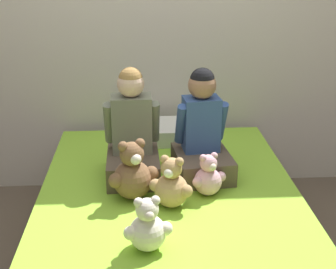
{
  "coord_description": "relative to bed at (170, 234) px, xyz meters",
  "views": [
    {
      "loc": [
        -0.15,
        -2.2,
        1.74
      ],
      "look_at": [
        0.0,
        0.19,
        0.76
      ],
      "focal_mm": 50.0,
      "sensor_mm": 36.0,
      "label": 1
    }
  ],
  "objects": [
    {
      "name": "teddy_bear_between_children",
      "position": [
        0.0,
        -0.1,
        0.36
      ],
      "size": [
        0.22,
        0.18,
        0.28
      ],
      "rotation": [
        0.0,
        0.0,
        -0.44
      ],
      "color": "tan",
      "rests_on": "bed"
    },
    {
      "name": "pillow_at_headboard",
      "position": [
        0.0,
        0.8,
        0.3
      ],
      "size": [
        0.45,
        0.33,
        0.11
      ],
      "color": "silver",
      "rests_on": "bed"
    },
    {
      "name": "teddy_bear_held_by_left_child",
      "position": [
        -0.2,
        -0.0,
        0.38
      ],
      "size": [
        0.26,
        0.21,
        0.33
      ],
      "rotation": [
        0.0,
        0.0,
        0.37
      ],
      "color": "brown",
      "rests_on": "bed"
    },
    {
      "name": "teddy_bear_held_by_right_child",
      "position": [
        0.2,
        0.01,
        0.34
      ],
      "size": [
        0.19,
        0.15,
        0.24
      ],
      "rotation": [
        0.0,
        0.0,
        0.4
      ],
      "color": "#DBA3B2",
      "rests_on": "bed"
    },
    {
      "name": "wall_behind_bed",
      "position": [
        0.0,
        1.1,
        1.01
      ],
      "size": [
        8.0,
        0.06,
        2.5
      ],
      "color": "beige",
      "rests_on": "ground_plane"
    },
    {
      "name": "child_on_right",
      "position": [
        0.2,
        0.27,
        0.48
      ],
      "size": [
        0.35,
        0.41,
        0.63
      ],
      "rotation": [
        0.0,
        0.0,
        0.12
      ],
      "color": "brown",
      "rests_on": "bed"
    },
    {
      "name": "ground_plane",
      "position": [
        0.0,
        0.0,
        -0.24
      ],
      "size": [
        14.0,
        14.0,
        0.0
      ],
      "primitive_type": "plane",
      "color": "brown"
    },
    {
      "name": "child_on_left",
      "position": [
        -0.2,
        0.27,
        0.48
      ],
      "size": [
        0.32,
        0.4,
        0.64
      ],
      "rotation": [
        0.0,
        0.0,
        0.02
      ],
      "color": "brown",
      "rests_on": "bed"
    },
    {
      "name": "teddy_bear_at_foot_of_bed",
      "position": [
        -0.13,
        -0.46,
        0.35
      ],
      "size": [
        0.22,
        0.16,
        0.26
      ],
      "rotation": [
        0.0,
        0.0,
        0.17
      ],
      "color": "silver",
      "rests_on": "bed"
    },
    {
      "name": "bed",
      "position": [
        0.0,
        0.0,
        0.0
      ],
      "size": [
        1.44,
        1.99,
        0.48
      ],
      "color": "#997F60",
      "rests_on": "ground_plane"
    }
  ]
}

